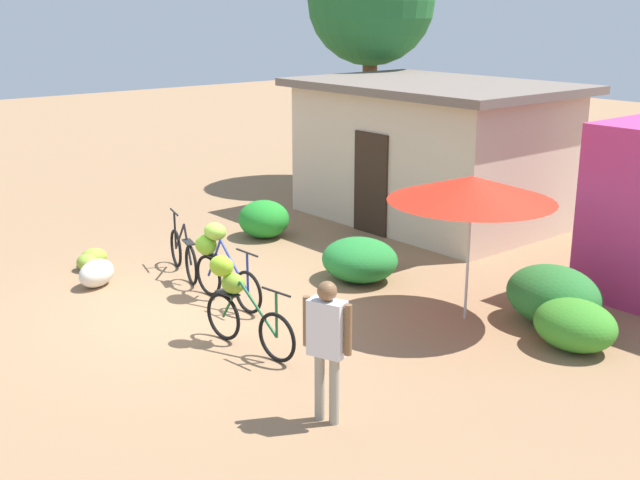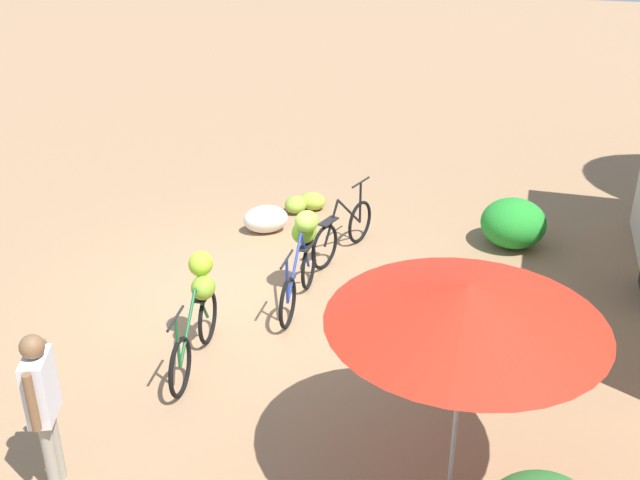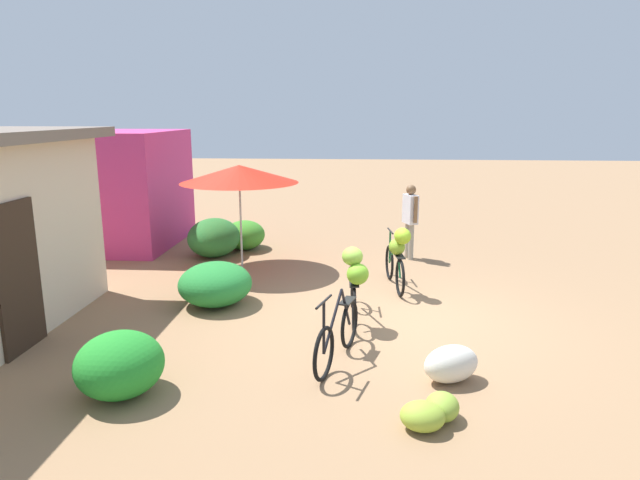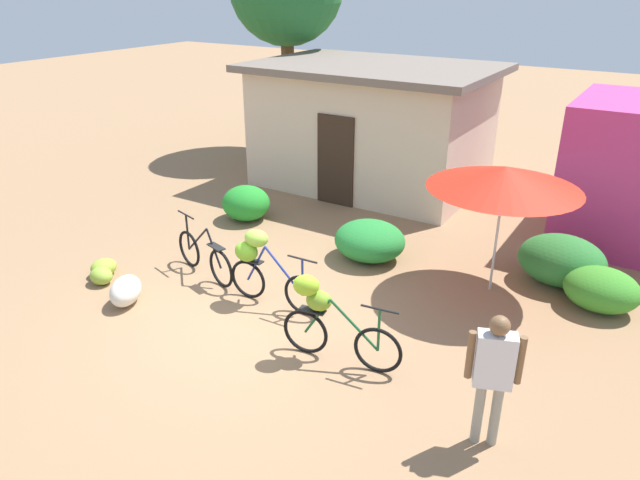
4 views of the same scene
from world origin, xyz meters
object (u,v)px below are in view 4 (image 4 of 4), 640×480
object	(u,v)px
produce_sack	(126,291)
bicycle_leftmost	(204,257)
building_low	(372,125)
market_umbrella	(505,178)
bicycle_near_pile	(261,262)
person_vendor	(493,368)
bicycle_center_loaded	(326,315)
banana_pile_on_ground	(103,271)

from	to	relation	value
produce_sack	bicycle_leftmost	bearing A→B (deg)	72.82
building_low	market_umbrella	xyz separation A→B (m)	(4.18, -3.76, 0.47)
bicycle_leftmost	bicycle_near_pile	size ratio (longest dim) A/B	0.97
building_low	person_vendor	xyz separation A→B (m)	(5.18, -7.22, -0.47)
bicycle_center_loaded	building_low	bearing A→B (deg)	112.97
bicycle_center_loaded	person_vendor	xyz separation A→B (m)	(2.29, -0.41, 0.31)
bicycle_near_pile	bicycle_center_loaded	world-z (taller)	same
building_low	produce_sack	bearing A→B (deg)	-94.13
market_umbrella	bicycle_center_loaded	bearing A→B (deg)	-113.06
building_low	bicycle_leftmost	xyz separation A→B (m)	(-0.10, -5.88, -1.09)
building_low	produce_sack	distance (m)	7.36
bicycle_center_loaded	banana_pile_on_ground	size ratio (longest dim) A/B	2.48
building_low	bicycle_center_loaded	bearing A→B (deg)	-67.03
banana_pile_on_ground	person_vendor	bearing A→B (deg)	-2.77
banana_pile_on_ground	produce_sack	world-z (taller)	produce_sack
building_low	banana_pile_on_ground	bearing A→B (deg)	-102.27
market_umbrella	bicycle_center_loaded	world-z (taller)	market_umbrella
building_low	banana_pile_on_ground	distance (m)	7.18
person_vendor	produce_sack	bearing A→B (deg)	-179.80
market_umbrella	bicycle_near_pile	distance (m)	3.93
building_low	person_vendor	bearing A→B (deg)	-54.34
produce_sack	banana_pile_on_ground	bearing A→B (deg)	160.63
bicycle_leftmost	bicycle_near_pile	xyz separation A→B (m)	(1.36, -0.19, 0.35)
bicycle_center_loaded	banana_pile_on_ground	bearing A→B (deg)	-178.87
building_low	produce_sack	size ratio (longest dim) A/B	7.92
person_vendor	bicycle_center_loaded	bearing A→B (deg)	169.87
bicycle_center_loaded	banana_pile_on_ground	xyz separation A→B (m)	(-4.38, -0.09, -0.53)
building_low	market_umbrella	size ratio (longest dim) A/B	2.36
bicycle_leftmost	building_low	bearing A→B (deg)	89.00
market_umbrella	bicycle_near_pile	world-z (taller)	market_umbrella
bicycle_center_loaded	produce_sack	world-z (taller)	bicycle_center_loaded
person_vendor	bicycle_leftmost	bearing A→B (deg)	165.79
bicycle_near_pile	bicycle_center_loaded	bearing A→B (deg)	-24.26
bicycle_near_pile	person_vendor	size ratio (longest dim) A/B	1.03
produce_sack	person_vendor	world-z (taller)	person_vendor
bicycle_leftmost	produce_sack	world-z (taller)	bicycle_leftmost
banana_pile_on_ground	produce_sack	size ratio (longest dim) A/B	0.97
building_low	bicycle_leftmost	bearing A→B (deg)	-91.00
bicycle_leftmost	person_vendor	size ratio (longest dim) A/B	1.01
bicycle_center_loaded	banana_pile_on_ground	distance (m)	4.42
market_umbrella	produce_sack	bearing A→B (deg)	-143.51
bicycle_near_pile	banana_pile_on_ground	distance (m)	2.93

